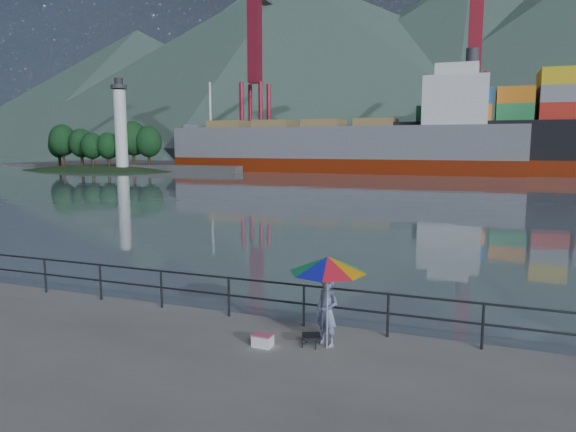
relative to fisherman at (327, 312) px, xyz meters
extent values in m
cube|color=slate|center=(-3.84, -4.27, -1.00)|extent=(24.00, 11.00, 0.50)
cube|color=slate|center=(-3.84, 129.23, -0.75)|extent=(500.00, 280.00, 0.00)
cube|color=#514F4C|center=(6.16, 92.23, -0.75)|extent=(200.00, 40.00, 0.40)
cylinder|color=#2D3033|center=(-3.84, 0.93, 0.25)|extent=(22.00, 0.05, 0.05)
cylinder|color=#2D3033|center=(-3.84, 0.93, -0.20)|extent=(22.00, 0.05, 0.05)
cube|color=#2D3033|center=(-3.84, 0.93, -0.25)|extent=(22.00, 0.06, 1.00)
cone|color=#385147|center=(-143.84, 189.23, 26.75)|extent=(228.80, 228.80, 55.00)
cone|color=#385147|center=(-73.84, 199.23, 36.75)|extent=(312.00, 312.00, 75.00)
cone|color=#385147|center=(-3.84, 204.23, 33.25)|extent=(282.88, 282.88, 68.00)
ellipsoid|color=#263F1E|center=(-58.84, 61.23, -0.75)|extent=(48.00, 26.40, 8.40)
cylinder|color=white|center=(-52.84, 60.23, 5.75)|extent=(2.00, 2.00, 13.00)
cylinder|color=#2D2D2D|center=(-52.84, 60.23, 13.25)|extent=(1.80, 1.80, 2.00)
cube|color=yellow|center=(6.16, 91.23, 3.15)|extent=(6.00, 2.40, 7.80)
cube|color=gray|center=(12.66, 91.23, 1.85)|extent=(6.00, 2.40, 5.20)
cube|color=red|center=(6.16, 94.23, 3.15)|extent=(6.00, 2.40, 7.80)
cube|color=#194CA5|center=(12.66, 94.23, 1.85)|extent=(6.00, 2.40, 5.20)
cube|color=orange|center=(6.16, 97.23, 0.55)|extent=(6.00, 2.40, 2.60)
cube|color=#267F3F|center=(12.66, 97.23, 1.85)|extent=(6.00, 2.40, 5.20)
cube|color=yellow|center=(19.16, 97.23, 3.15)|extent=(6.00, 2.40, 7.80)
imported|color=navy|center=(0.00, 0.00, 0.00)|extent=(0.65, 0.55, 1.51)
cylinder|color=white|center=(0.05, -0.17, 0.17)|extent=(0.04, 0.04, 1.84)
cone|color=#171BBA|center=(0.05, -0.17, 1.08)|extent=(1.87, 1.87, 0.34)
cube|color=black|center=(-0.29, -0.19, -0.53)|extent=(0.50, 0.50, 0.05)
cube|color=#2D3033|center=(-0.29, -0.19, -0.65)|extent=(0.32, 0.32, 0.20)
cube|color=white|center=(-1.27, -0.56, -0.63)|extent=(0.44, 0.30, 0.24)
cylinder|color=black|center=(-0.43, 1.24, -0.75)|extent=(0.09, 1.91, 1.35)
cube|color=#6A1B06|center=(-18.71, 71.10, 0.00)|extent=(55.68, 9.64, 2.50)
cube|color=slate|center=(-18.71, 71.10, 3.75)|extent=(55.68, 9.64, 5.00)
cube|color=silver|center=(-0.89, 71.10, 9.75)|extent=(9.00, 8.09, 7.00)
camera|label=1|loc=(2.94, -10.27, 3.59)|focal=32.00mm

